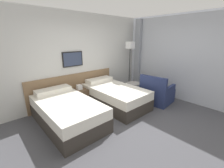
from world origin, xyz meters
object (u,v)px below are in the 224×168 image
object	(u,v)px
nightstand	(80,97)
floor_lamp	(130,50)
bed_near_door	(67,112)
armchair	(157,94)
side_table	(133,88)
bed_near_window	(114,96)

from	to	relation	value
nightstand	floor_lamp	size ratio (longest dim) A/B	0.34
bed_near_door	armchair	xyz separation A→B (m)	(2.66, -0.74, -0.01)
armchair	nightstand	bearing A→B (deg)	46.37
floor_lamp	nightstand	bearing A→B (deg)	176.52
bed_near_door	armchair	world-z (taller)	armchair
side_table	armchair	distance (m)	0.77
bed_near_door	side_table	distance (m)	2.31
nightstand	armchair	bearing A→B (deg)	-37.69
bed_near_door	floor_lamp	distance (m)	3.18
floor_lamp	armchair	distance (m)	1.86
bed_near_window	armchair	bearing A→B (deg)	-33.26
bed_near_door	bed_near_window	size ratio (longest dim) A/B	1.00
bed_near_door	side_table	size ratio (longest dim) A/B	3.59
bed_near_window	nightstand	xyz separation A→B (m)	(-0.77, 0.72, -0.04)
bed_near_door	side_table	xyz separation A→B (m)	(2.31, -0.06, 0.10)
bed_near_window	side_table	xyz separation A→B (m)	(0.77, -0.06, 0.10)
bed_near_window	nightstand	size ratio (longest dim) A/B	3.15
bed_near_window	side_table	size ratio (longest dim) A/B	3.59
floor_lamp	armchair	world-z (taller)	floor_lamp
bed_near_door	nightstand	size ratio (longest dim) A/B	3.15
bed_near_window	bed_near_door	bearing A→B (deg)	180.00
bed_near_window	side_table	world-z (taller)	bed_near_window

